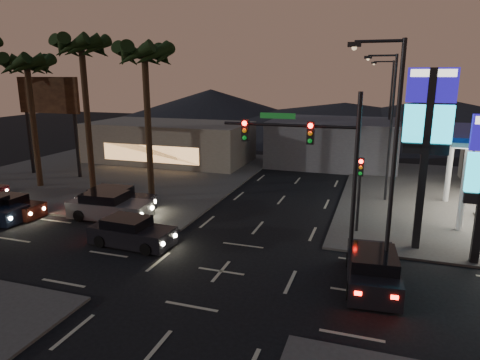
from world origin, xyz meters
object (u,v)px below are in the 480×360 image
(traffic_signal_mast, at_px, (316,155))
(car_lane_b_mid, at_px, (115,201))
(car_lane_b_front, at_px, (109,207))
(suv_station, at_px, (372,269))
(car_lane_a_front, at_px, (131,232))
(pylon_sign_tall, at_px, (428,124))
(car_lane_a_mid, at_px, (11,207))

(traffic_signal_mast, height_order, car_lane_b_mid, traffic_signal_mast)
(car_lane_b_front, height_order, suv_station, car_lane_b_front)
(car_lane_a_front, bearing_deg, car_lane_b_mid, 131.81)
(pylon_sign_tall, height_order, suv_station, pylon_sign_tall)
(pylon_sign_tall, height_order, car_lane_b_mid, pylon_sign_tall)
(pylon_sign_tall, bearing_deg, car_lane_a_mid, -174.18)
(car_lane_a_front, bearing_deg, suv_station, -3.00)
(car_lane_a_front, bearing_deg, car_lane_a_mid, 170.49)
(traffic_signal_mast, bearing_deg, car_lane_b_front, 168.18)
(traffic_signal_mast, xyz_separation_m, car_lane_a_front, (-9.32, -0.55, -4.54))
(pylon_sign_tall, height_order, car_lane_b_front, pylon_sign_tall)
(pylon_sign_tall, bearing_deg, car_lane_b_mid, 178.49)
(car_lane_b_mid, relative_size, suv_station, 1.02)
(car_lane_b_mid, xyz_separation_m, suv_station, (16.13, -5.17, -0.00))
(traffic_signal_mast, distance_m, car_lane_b_front, 13.94)
(traffic_signal_mast, distance_m, car_lane_b_mid, 14.67)
(car_lane_a_front, height_order, suv_station, suv_station)
(pylon_sign_tall, distance_m, car_lane_a_mid, 24.60)
(car_lane_a_mid, distance_m, suv_station, 21.92)
(car_lane_a_front, height_order, car_lane_a_mid, car_lane_a_front)
(suv_station, bearing_deg, car_lane_b_mid, 162.24)
(traffic_signal_mast, height_order, car_lane_b_front, traffic_signal_mast)
(car_lane_b_front, relative_size, car_lane_b_mid, 1.03)
(car_lane_a_front, relative_size, car_lane_b_front, 0.89)
(pylon_sign_tall, xyz_separation_m, car_lane_a_front, (-14.07, -4.06, -5.71))
(car_lane_b_mid, distance_m, suv_station, 16.94)
(traffic_signal_mast, distance_m, car_lane_a_mid, 19.63)
(traffic_signal_mast, distance_m, car_lane_a_front, 10.39)
(car_lane_b_front, bearing_deg, car_lane_a_front, -42.04)
(traffic_signal_mast, height_order, car_lane_a_mid, traffic_signal_mast)
(pylon_sign_tall, distance_m, car_lane_b_front, 18.57)
(pylon_sign_tall, height_order, car_lane_a_front, pylon_sign_tall)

